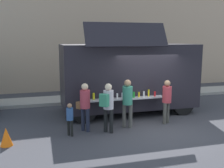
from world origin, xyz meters
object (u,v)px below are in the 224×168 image
object	(u,v)px
customer_front_ordering	(127,99)
customer_mid_with_backpack	(108,103)
trash_bin	(181,86)
customer_extra_browsing	(167,98)
traffic_cone_orange	(6,137)
customer_rear_waiting	(85,103)
child_near_queue	(70,117)
food_truck_main	(128,75)

from	to	relation	value
customer_front_ordering	customer_mid_with_backpack	xyz separation A→B (m)	(-0.80, -0.32, -0.00)
trash_bin	customer_front_ordering	size ratio (longest dim) A/B	0.60
customer_mid_with_backpack	customer_extra_browsing	bearing A→B (deg)	-34.44
customer_mid_with_backpack	customer_extra_browsing	distance (m)	2.37
trash_bin	traffic_cone_orange	bearing A→B (deg)	-150.83
customer_rear_waiting	customer_extra_browsing	distance (m)	3.03
customer_front_ordering	child_near_queue	xyz separation A→B (m)	(-2.04, -0.25, -0.38)
traffic_cone_orange	customer_front_ordering	world-z (taller)	customer_front_ordering
trash_bin	customer_mid_with_backpack	bearing A→B (deg)	-139.98
customer_mid_with_backpack	customer_rear_waiting	bearing A→B (deg)	108.47
customer_rear_waiting	customer_extra_browsing	size ratio (longest dim) A/B	1.02
customer_front_ordering	customer_extra_browsing	bearing A→B (deg)	-61.04
food_truck_main	trash_bin	size ratio (longest dim) A/B	5.35
traffic_cone_orange	customer_front_ordering	bearing A→B (deg)	7.63
food_truck_main	customer_mid_with_backpack	world-z (taller)	food_truck_main
child_near_queue	customer_front_ordering	bearing A→B (deg)	-32.17
child_near_queue	trash_bin	bearing A→B (deg)	-5.22
traffic_cone_orange	customer_rear_waiting	size ratio (longest dim) A/B	0.33
customer_mid_with_backpack	traffic_cone_orange	bearing A→B (deg)	140.81
customer_front_ordering	customer_rear_waiting	distance (m)	1.50
customer_mid_with_backpack	customer_extra_browsing	xyz separation A→B (m)	(2.34, 0.35, -0.05)
traffic_cone_orange	customer_mid_with_backpack	size ratio (longest dim) A/B	0.33
traffic_cone_orange	customer_mid_with_backpack	xyz separation A→B (m)	(3.14, 0.20, 0.74)
child_near_queue	customer_rear_waiting	bearing A→B (deg)	-9.79
trash_bin	customer_extra_browsing	distance (m)	5.33
traffic_cone_orange	customer_extra_browsing	distance (m)	5.55
trash_bin	child_near_queue	world-z (taller)	child_near_queue
traffic_cone_orange	customer_extra_browsing	bearing A→B (deg)	5.77
trash_bin	child_near_queue	xyz separation A→B (m)	(-6.74, -4.55, 0.13)
trash_bin	customer_rear_waiting	distance (m)	7.52
traffic_cone_orange	customer_mid_with_backpack	world-z (taller)	customer_mid_with_backpack
customer_rear_waiting	traffic_cone_orange	bearing A→B (deg)	156.27
trash_bin	customer_extra_browsing	world-z (taller)	customer_extra_browsing
customer_rear_waiting	trash_bin	bearing A→B (deg)	-2.76
traffic_cone_orange	customer_mid_with_backpack	bearing A→B (deg)	3.73
food_truck_main	child_near_queue	xyz separation A→B (m)	(-2.76, -2.23, -0.93)
trash_bin	customer_mid_with_backpack	distance (m)	7.20
traffic_cone_orange	customer_front_ordering	xyz separation A→B (m)	(3.94, 0.53, 0.75)
customer_front_ordering	customer_mid_with_backpack	bearing A→B (deg)	139.97
customer_extra_browsing	customer_front_ordering	bearing A→B (deg)	58.94
food_truck_main	customer_front_ordering	distance (m)	2.17
trash_bin	customer_front_ordering	world-z (taller)	customer_front_ordering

